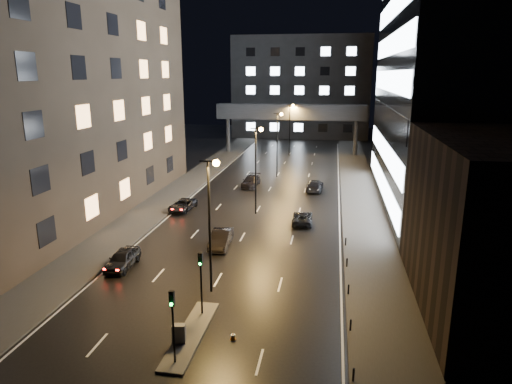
% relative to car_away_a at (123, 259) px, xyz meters
% --- Properties ---
extents(ground, '(160.00, 160.00, 0.00)m').
position_rel_car_away_a_xyz_m(ground, '(8.55, 28.99, -0.78)').
color(ground, black).
rests_on(ground, ground).
extents(sidewalk_left, '(5.00, 110.00, 0.15)m').
position_rel_car_away_a_xyz_m(sidewalk_left, '(-3.95, 23.99, -0.70)').
color(sidewalk_left, '#383533').
rests_on(sidewalk_left, ground).
extents(sidewalk_right, '(5.00, 110.00, 0.15)m').
position_rel_car_away_a_xyz_m(sidewalk_right, '(21.05, 23.99, -0.70)').
color(sidewalk_right, '#383533').
rests_on(sidewalk_right, ground).
extents(building_left, '(15.00, 48.00, 40.00)m').
position_rel_car_away_a_xyz_m(building_left, '(-13.95, 12.99, 19.22)').
color(building_left, '#2D2319').
rests_on(building_left, ground).
extents(building_right_low, '(10.00, 18.00, 12.00)m').
position_rel_car_away_a_xyz_m(building_right_low, '(28.55, -2.01, 5.22)').
color(building_right_low, black).
rests_on(building_right_low, ground).
extents(building_right_glass, '(20.00, 36.00, 45.00)m').
position_rel_car_away_a_xyz_m(building_right_glass, '(33.55, 24.99, 21.72)').
color(building_right_glass, black).
rests_on(building_right_glass, ground).
extents(building_far, '(34.00, 14.00, 25.00)m').
position_rel_car_away_a_xyz_m(building_far, '(8.55, 86.99, 11.72)').
color(building_far, '#333335').
rests_on(building_far, ground).
extents(skybridge, '(30.00, 3.00, 10.00)m').
position_rel_car_away_a_xyz_m(skybridge, '(8.55, 58.99, 7.56)').
color(skybridge, '#333335').
rests_on(skybridge, ground).
extents(median_island, '(1.60, 8.00, 0.15)m').
position_rel_car_away_a_xyz_m(median_island, '(8.85, -9.01, -0.70)').
color(median_island, '#383533').
rests_on(median_island, ground).
extents(traffic_signal_near, '(0.28, 0.34, 4.40)m').
position_rel_car_away_a_xyz_m(traffic_signal_near, '(8.85, -6.52, 2.31)').
color(traffic_signal_near, black).
rests_on(traffic_signal_near, median_island).
extents(traffic_signal_far, '(0.28, 0.34, 4.40)m').
position_rel_car_away_a_xyz_m(traffic_signal_far, '(8.85, -12.02, 2.31)').
color(traffic_signal_far, black).
rests_on(traffic_signal_far, median_island).
extents(bollard_row, '(0.12, 25.12, 0.90)m').
position_rel_car_away_a_xyz_m(bollard_row, '(18.75, -4.51, -0.33)').
color(bollard_row, black).
rests_on(bollard_row, ground).
extents(streetlight_near, '(1.45, 0.50, 10.15)m').
position_rel_car_away_a_xyz_m(streetlight_near, '(8.71, -3.01, 5.72)').
color(streetlight_near, black).
rests_on(streetlight_near, ground).
extents(streetlight_mid_a, '(1.45, 0.50, 10.15)m').
position_rel_car_away_a_xyz_m(streetlight_mid_a, '(8.71, 16.99, 5.72)').
color(streetlight_mid_a, black).
rests_on(streetlight_mid_a, ground).
extents(streetlight_mid_b, '(1.45, 0.50, 10.15)m').
position_rel_car_away_a_xyz_m(streetlight_mid_b, '(8.71, 36.99, 5.72)').
color(streetlight_mid_b, black).
rests_on(streetlight_mid_b, ground).
extents(streetlight_far, '(1.45, 0.50, 10.15)m').
position_rel_car_away_a_xyz_m(streetlight_far, '(8.71, 56.99, 5.72)').
color(streetlight_far, black).
rests_on(streetlight_far, ground).
extents(car_away_a, '(1.98, 4.63, 1.56)m').
position_rel_car_away_a_xyz_m(car_away_a, '(0.00, 0.00, 0.00)').
color(car_away_a, black).
rests_on(car_away_a, ground).
extents(car_away_b, '(1.93, 4.89, 1.59)m').
position_rel_car_away_a_xyz_m(car_away_b, '(7.05, 6.04, 0.01)').
color(car_away_b, black).
rests_on(car_away_b, ground).
extents(car_away_c, '(2.66, 4.96, 1.33)m').
position_rel_car_away_a_xyz_m(car_away_c, '(-0.35, 16.88, -0.12)').
color(car_away_c, black).
rests_on(car_away_c, ground).
extents(car_away_d, '(2.33, 5.33, 1.53)m').
position_rel_car_away_a_xyz_m(car_away_d, '(5.60, 30.14, -0.02)').
color(car_away_d, black).
rests_on(car_away_d, ground).
extents(car_toward_a, '(2.25, 4.66, 1.28)m').
position_rel_car_away_a_xyz_m(car_toward_a, '(14.19, 14.37, -0.14)').
color(car_toward_a, black).
rests_on(car_toward_a, ground).
extents(car_toward_b, '(2.39, 5.41, 1.54)m').
position_rel_car_away_a_xyz_m(car_toward_b, '(14.90, 29.09, -0.01)').
color(car_toward_b, black).
rests_on(car_toward_b, ground).
extents(utility_cabinet, '(0.86, 0.58, 1.19)m').
position_rel_car_away_a_xyz_m(utility_cabinet, '(8.45, -10.11, -0.04)').
color(utility_cabinet, '#49494B').
rests_on(utility_cabinet, median_island).
extents(cone_b, '(0.42, 0.42, 0.47)m').
position_rel_car_away_a_xyz_m(cone_b, '(11.55, -9.03, -0.54)').
color(cone_b, orange).
rests_on(cone_b, ground).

